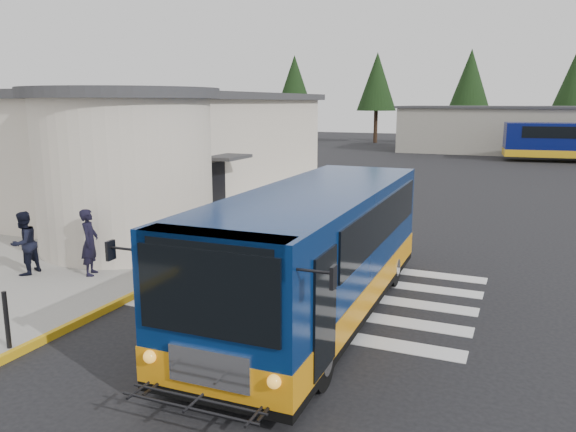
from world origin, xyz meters
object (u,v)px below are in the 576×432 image
at_px(transit_bus, 315,257).
at_px(pedestrian_a, 90,242).
at_px(bollard, 7,320).
at_px(pedestrian_b, 24,243).
at_px(far_bus_a, 573,140).

xyz_separation_m(transit_bus, pedestrian_a, (-6.20, 0.04, -0.30)).
bearing_deg(transit_bus, bollard, -138.73).
bearing_deg(transit_bus, pedestrian_b, -176.64).
xyz_separation_m(bollard, far_bus_a, (11.50, 41.66, 0.98)).
bearing_deg(pedestrian_b, transit_bus, 88.90).
bearing_deg(pedestrian_a, transit_bus, -116.34).
distance_m(transit_bus, pedestrian_b, 7.81).
height_order(bollard, far_bus_a, far_bus_a).
bearing_deg(pedestrian_a, far_bus_a, -45.43).
bearing_deg(far_bus_a, pedestrian_a, 153.57).
relative_size(transit_bus, pedestrian_b, 5.95).
bearing_deg(pedestrian_a, pedestrian_b, 86.03).
xyz_separation_m(pedestrian_a, pedestrian_b, (-1.58, -0.64, -0.04)).
distance_m(pedestrian_a, pedestrian_b, 1.71).
bearing_deg(bollard, transit_bus, 42.33).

